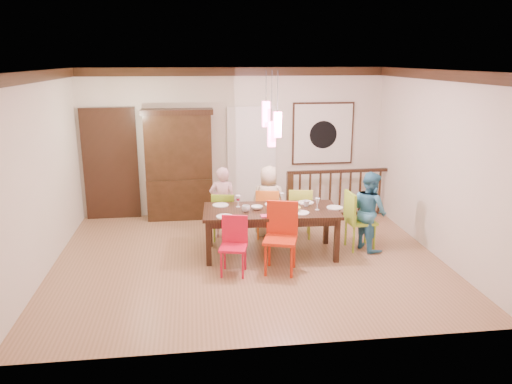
{
  "coord_description": "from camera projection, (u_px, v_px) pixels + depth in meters",
  "views": [
    {
      "loc": [
        -0.81,
        -7.29,
        3.06
      ],
      "look_at": [
        0.17,
        0.35,
        1.0
      ],
      "focal_mm": 35.0,
      "sensor_mm": 36.0,
      "label": 1
    }
  ],
  "objects": [
    {
      "name": "person_end_right",
      "position": [
        370.0,
        211.0,
        8.15
      ],
      "size": [
        0.65,
        0.75,
        1.3
      ],
      "primitive_type": "imported",
      "rotation": [
        0.0,
        0.0,
        1.86
      ],
      "color": "teal",
      "rests_on": "floor"
    },
    {
      "name": "china_hutch",
      "position": [
        179.0,
        164.0,
        9.67
      ],
      "size": [
        1.35,
        0.46,
        2.14
      ],
      "color": "black",
      "rests_on": "floor"
    },
    {
      "name": "chair_near_left",
      "position": [
        233.0,
        243.0,
        7.21
      ],
      "size": [
        0.46,
        0.46,
        0.85
      ],
      "rotation": [
        0.0,
        0.0,
        -0.22
      ],
      "color": "red",
      "rests_on": "floor"
    },
    {
      "name": "plate_far_left",
      "position": [
        221.0,
        205.0,
        8.1
      ],
      "size": [
        0.26,
        0.26,
        0.01
      ],
      "primitive_type": "cylinder",
      "color": "white",
      "rests_on": "dining_table"
    },
    {
      "name": "cup_left",
      "position": [
        246.0,
        209.0,
        7.77
      ],
      "size": [
        0.15,
        0.15,
        0.1
      ],
      "primitive_type": "imported",
      "rotation": [
        0.0,
        0.0,
        0.23
      ],
      "color": "silver",
      "rests_on": "dining_table"
    },
    {
      "name": "wall_left",
      "position": [
        40.0,
        175.0,
        7.14
      ],
      "size": [
        0.0,
        5.0,
        5.0
      ],
      "primitive_type": "plane",
      "rotation": [
        1.57,
        0.0,
        1.57
      ],
      "color": "beige",
      "rests_on": "floor"
    },
    {
      "name": "person_far_mid",
      "position": [
        269.0,
        201.0,
        8.78
      ],
      "size": [
        0.71,
        0.57,
        1.27
      ],
      "primitive_type": "imported",
      "rotation": [
        0.0,
        0.0,
        2.84
      ],
      "color": "beige",
      "rests_on": "floor"
    },
    {
      "name": "napkin",
      "position": [
        267.0,
        216.0,
        7.54
      ],
      "size": [
        0.18,
        0.14,
        0.01
      ],
      "primitive_type": "cube",
      "color": "#D83359",
      "rests_on": "dining_table"
    },
    {
      "name": "dining_table",
      "position": [
        271.0,
        214.0,
        7.92
      ],
      "size": [
        2.18,
        1.09,
        0.75
      ],
      "rotation": [
        0.0,
        0.0,
        -0.06
      ],
      "color": "black",
      "rests_on": "floor"
    },
    {
      "name": "wall_back",
      "position": [
        234.0,
        142.0,
        9.9
      ],
      "size": [
        6.0,
        0.0,
        6.0
      ],
      "primitive_type": "plane",
      "rotation": [
        1.57,
        0.0,
        0.0
      ],
      "color": "beige",
      "rests_on": "floor"
    },
    {
      "name": "wine_glass_b",
      "position": [
        282.0,
        199.0,
        8.15
      ],
      "size": [
        0.08,
        0.08,
        0.19
      ],
      "primitive_type": null,
      "color": "silver",
      "rests_on": "dining_table"
    },
    {
      "name": "wine_glass_c",
      "position": [
        269.0,
        208.0,
        7.66
      ],
      "size": [
        0.08,
        0.08,
        0.19
      ],
      "primitive_type": null,
      "color": "#590C19",
      "rests_on": "dining_table"
    },
    {
      "name": "wall_right",
      "position": [
        436.0,
        164.0,
        7.88
      ],
      "size": [
        0.0,
        5.0,
        5.0
      ],
      "primitive_type": "plane",
      "rotation": [
        1.57,
        0.0,
        -1.57
      ],
      "color": "beige",
      "rests_on": "floor"
    },
    {
      "name": "panel_door",
      "position": [
        111.0,
        166.0,
        9.66
      ],
      "size": [
        1.04,
        0.07,
        2.24
      ],
      "primitive_type": "cube",
      "color": "black",
      "rests_on": "wall_back"
    },
    {
      "name": "plate_near_left",
      "position": [
        225.0,
        217.0,
        7.52
      ],
      "size": [
        0.26,
        0.26,
        0.01
      ],
      "primitive_type": "cylinder",
      "color": "white",
      "rests_on": "dining_table"
    },
    {
      "name": "floor",
      "position": [
        248.0,
        259.0,
        7.88
      ],
      "size": [
        6.0,
        6.0,
        0.0
      ],
      "primitive_type": "plane",
      "color": "#926946",
      "rests_on": "ground"
    },
    {
      "name": "chair_end_right",
      "position": [
        361.0,
        216.0,
        8.18
      ],
      "size": [
        0.47,
        0.47,
        0.97
      ],
      "rotation": [
        0.0,
        0.0,
        1.64
      ],
      "color": "#96BF2A",
      "rests_on": "floor"
    },
    {
      "name": "person_far_left",
      "position": [
        223.0,
        203.0,
        8.69
      ],
      "size": [
        0.5,
        0.37,
        1.27
      ],
      "primitive_type": "imported",
      "rotation": [
        0.0,
        0.0,
        2.99
      ],
      "color": "#F8BDCC",
      "rests_on": "floor"
    },
    {
      "name": "chair_near_mid",
      "position": [
        280.0,
        234.0,
        7.26
      ],
      "size": [
        0.58,
        0.58,
        1.03
      ],
      "rotation": [
        0.0,
        0.0,
        -0.3
      ],
      "color": "#B8250C",
      "rests_on": "floor"
    },
    {
      "name": "chair_far_mid",
      "position": [
        268.0,
        209.0,
        8.74
      ],
      "size": [
        0.47,
        0.47,
        0.89
      ],
      "rotation": [
        0.0,
        0.0,
        2.96
      ],
      "color": "orange",
      "rests_on": "floor"
    },
    {
      "name": "wine_glass_d",
      "position": [
        317.0,
        204.0,
        7.85
      ],
      "size": [
        0.08,
        0.08,
        0.19
      ],
      "primitive_type": null,
      "color": "silver",
      "rests_on": "dining_table"
    },
    {
      "name": "ceiling",
      "position": [
        247.0,
        70.0,
        7.13
      ],
      "size": [
        6.0,
        6.0,
        0.0
      ],
      "primitive_type": "plane",
      "rotation": [
        3.14,
        0.0,
        0.0
      ],
      "color": "white",
      "rests_on": "wall_back"
    },
    {
      "name": "serving_bowl",
      "position": [
        289.0,
        209.0,
        7.79
      ],
      "size": [
        0.43,
        0.43,
        0.08
      ],
      "primitive_type": "imported",
      "rotation": [
        0.0,
        0.0,
        0.39
      ],
      "color": "gold",
      "rests_on": "dining_table"
    },
    {
      "name": "balustrade",
      "position": [
        340.0,
        192.0,
        9.87
      ],
      "size": [
        2.16,
        0.13,
        0.96
      ],
      "rotation": [
        0.0,
        0.0,
        0.02
      ],
      "color": "black",
      "rests_on": "floor"
    },
    {
      "name": "wine_glass_a",
      "position": [
        238.0,
        201.0,
        8.01
      ],
      "size": [
        0.08,
        0.08,
        0.19
      ],
      "primitive_type": null,
      "color": "#590C19",
      "rests_on": "dining_table"
    },
    {
      "name": "white_doorway",
      "position": [
        252.0,
        162.0,
        10.01
      ],
      "size": [
        0.97,
        0.05,
        2.22
      ],
      "primitive_type": "cube",
      "color": "silver",
      "rests_on": "wall_back"
    },
    {
      "name": "plate_near_mid",
      "position": [
        301.0,
        213.0,
        7.7
      ],
      "size": [
        0.26,
        0.26,
        0.01
      ],
      "primitive_type": "cylinder",
      "color": "white",
      "rests_on": "dining_table"
    },
    {
      "name": "plate_end_right",
      "position": [
        335.0,
        208.0,
        7.97
      ],
      "size": [
        0.26,
        0.26,
        0.01
      ],
      "primitive_type": "cylinder",
      "color": "white",
      "rests_on": "dining_table"
    },
    {
      "name": "plate_far_mid",
      "position": [
        273.0,
        204.0,
        8.14
      ],
      "size": [
        0.26,
        0.26,
        0.01
      ],
      "primitive_type": "cylinder",
      "color": "white",
      "rests_on": "dining_table"
    },
    {
      "name": "cup_right",
      "position": [
        306.0,
        203.0,
        8.05
      ],
      "size": [
        0.14,
        0.14,
        0.1
      ],
      "primitive_type": "imported",
      "rotation": [
        0.0,
        0.0,
        0.38
      ],
      "color": "silver",
      "rests_on": "dining_table"
    },
    {
      "name": "chair_far_right",
      "position": [
        300.0,
        209.0,
        8.75
      ],
      "size": [
        0.47,
        0.47,
        0.9
      ],
      "rotation": [
        0.0,
        0.0,
        2.97
      ],
      "color": "#BACF37",
      "rests_on": "floor"
    },
    {
      "name": "small_bowl",
      "position": [
        257.0,
        208.0,
        7.89
      ],
      "size": [
        0.23,
        0.23,
        0.06
      ],
      "primitive_type": "imported",
      "rotation": [
        0.0,
        0.0,
        -0.34
      ],
      "color": "white",
      "rests_on": "dining_table"
    },
    {
      "name": "chair_far_left",
      "position": [
        224.0,
        213.0,
        8.61
      ],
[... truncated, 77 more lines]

